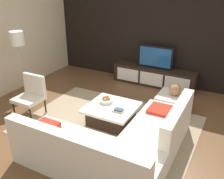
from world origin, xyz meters
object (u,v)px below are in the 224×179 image
Objects in this scene: ottoman at (174,103)px; book_stack at (118,110)px; floor_lamp at (18,43)px; television at (155,57)px; media_console at (154,76)px; decorative_ball at (175,90)px; sectional_couch at (117,144)px; coffee_table at (112,114)px; fruit_bowl at (106,100)px; accent_chair_near at (31,93)px.

book_stack is at bearing -123.08° from ottoman.
television is at bearing 40.67° from floor_lamp.
media_console is 8.64× the size of decorative_ball.
sectional_couch is at bearing -100.76° from decorative_ball.
floor_lamp is 3.82m from ottoman.
sectional_couch is (0.51, -3.25, 0.04)m from media_console.
coffee_table is (-0.10, -2.30, -0.60)m from television.
decorative_ball is (0.38, 2.02, 0.24)m from sectional_couch.
television is at bearing 90.00° from media_console.
coffee_table is at bearing -92.49° from media_console.
media_console is 1.38× the size of floor_lamp.
book_stack is at bearing -87.20° from television.
book_stack is at bearing -87.20° from media_console.
sectional_couch is 8.54× the size of fruit_bowl.
sectional_couch is 2.07m from decorative_ball.
fruit_bowl reaches higher than book_stack.
ottoman is (0.38, 2.02, -0.09)m from sectional_couch.
floor_lamp is (-2.60, -2.23, 0.57)m from television.
ottoman is at bearing -53.90° from television.
coffee_table is 4.74× the size of book_stack.
television reaches higher than decorative_ball.
accent_chair_near is 4.19× the size of book_stack.
floor_lamp is 7.91× the size of book_stack.
television is 1.54m from decorative_ball.
floor_lamp is 5.87× the size of fruit_bowl.
accent_chair_near reaches higher than ottoman.
floor_lamp is 2.35× the size of ottoman.
ottoman is at bearing 47.06° from coffee_table.
media_console is 1.54m from decorative_ball.
sectional_couch is at bearing -52.99° from fruit_bowl.
decorative_ball reaches higher than fruit_bowl.
accent_chair_near reaches higher than book_stack.
media_console is at bearing 98.95° from sectional_couch.
television is 3.66× the size of decorative_ball.
accent_chair_near reaches higher than sectional_couch.
accent_chair_near is (-1.72, -0.45, 0.29)m from coffee_table.
accent_chair_near is at bearing -123.48° from television.
media_console is at bearing 92.80° from book_stack.
sectional_couch reaches higher than fruit_bowl.
accent_chair_near is (-1.82, -2.75, -0.32)m from television.
sectional_couch is at bearing -64.61° from book_stack.
coffee_table is (-0.61, 0.95, -0.09)m from sectional_couch.
fruit_bowl is (-0.28, -2.20, -0.37)m from television.
book_stack is (-0.78, -1.19, -0.13)m from decorative_ball.
ottoman is at bearing -53.89° from media_console.
television reaches higher than book_stack.
media_console is at bearing 82.69° from fruit_bowl.
sectional_couch is 2.39m from accent_chair_near.
ottoman is 1.54m from fruit_bowl.
television is at bearing 87.51° from coffee_table.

